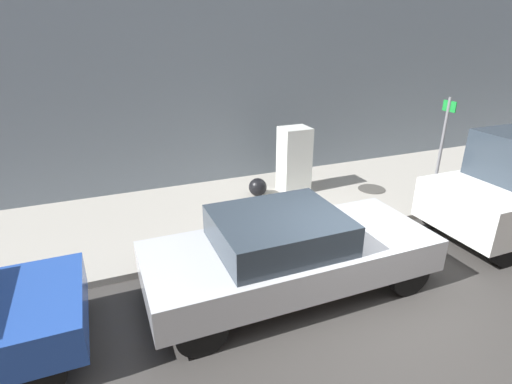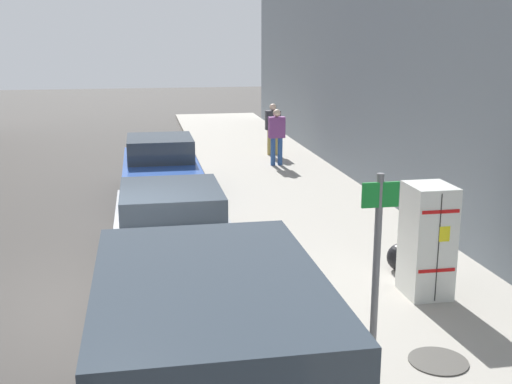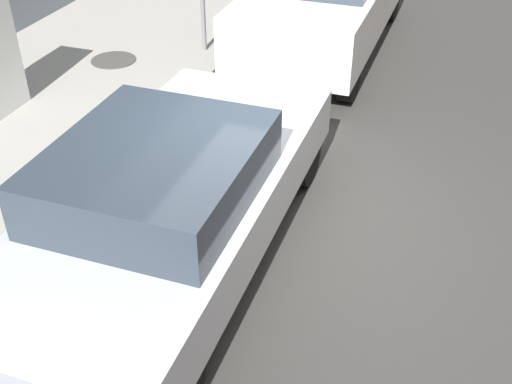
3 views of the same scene
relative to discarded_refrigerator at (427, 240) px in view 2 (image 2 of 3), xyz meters
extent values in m
plane|color=#383533|center=(4.52, -0.95, -0.97)|extent=(80.00, 80.00, 0.00)
cube|color=#9E998E|center=(0.43, -0.95, -0.90)|extent=(3.82, 44.00, 0.13)
cube|color=silver|center=(0.00, 0.00, 0.00)|extent=(0.62, 0.72, 1.67)
cube|color=black|center=(0.00, 0.36, 0.00)|extent=(0.01, 0.01, 1.58)
cube|color=yellow|center=(-0.08, 0.37, 0.21)|extent=(0.16, 0.01, 0.22)
cube|color=red|center=(0.00, 0.36, 0.53)|extent=(0.56, 0.01, 0.05)
cube|color=red|center=(0.00, 0.36, -0.33)|extent=(0.56, 0.01, 0.05)
cylinder|color=#47443F|center=(0.71, 1.95, -0.83)|extent=(0.70, 0.70, 0.02)
cylinder|color=slate|center=(1.89, 2.84, 0.42)|extent=(0.07, 0.07, 2.51)
cube|color=#198C33|center=(1.89, 2.86, 1.48)|extent=(0.36, 0.02, 0.24)
sphere|color=black|center=(-0.04, -0.98, -0.61)|extent=(0.45, 0.45, 0.45)
cylinder|color=#2D5193|center=(0.02, -9.90, -0.42)|extent=(0.14, 0.14, 0.82)
cylinder|color=#2D5193|center=(0.24, -9.90, -0.42)|extent=(0.14, 0.14, 0.82)
cube|color=#7A3D7F|center=(0.13, -9.90, 0.29)|extent=(0.48, 0.22, 0.61)
sphere|color=beige|center=(0.13, -9.90, 0.71)|extent=(0.22, 0.22, 0.22)
cylinder|color=#A8934C|center=(-0.22, -11.61, -0.43)|extent=(0.14, 0.14, 0.81)
cylinder|color=#A8934C|center=(-0.01, -11.61, -0.43)|extent=(0.14, 0.14, 0.81)
cube|color=#333338|center=(-0.11, -11.61, 0.28)|extent=(0.47, 0.22, 0.61)
sphere|color=beige|center=(-0.11, -11.61, 0.69)|extent=(0.22, 0.22, 0.22)
cube|color=#23479E|center=(3.60, -7.10, -0.32)|extent=(1.78, 4.19, 0.55)
cube|color=#2D3842|center=(3.60, -7.31, 0.23)|extent=(1.57, 1.76, 0.55)
cylinder|color=black|center=(2.84, -5.62, -0.60)|extent=(0.22, 0.74, 0.74)
cylinder|color=black|center=(4.36, -5.62, -0.60)|extent=(0.22, 0.74, 0.74)
cylinder|color=black|center=(2.84, -8.58, -0.60)|extent=(0.22, 0.74, 0.74)
cylinder|color=black|center=(4.36, -8.58, -0.60)|extent=(0.22, 0.74, 0.74)
cube|color=silver|center=(3.60, -1.90, -0.33)|extent=(1.89, 4.69, 0.55)
cube|color=#2D3842|center=(3.60, -2.13, 0.19)|extent=(1.66, 1.97, 0.50)
cylinder|color=black|center=(2.79, -0.16, -0.61)|extent=(0.22, 0.72, 0.72)
cylinder|color=black|center=(4.42, -0.16, -0.61)|extent=(0.22, 0.72, 0.72)
cylinder|color=black|center=(2.79, -3.63, -0.61)|extent=(0.22, 0.72, 0.72)
cylinder|color=black|center=(4.42, -3.63, -0.61)|extent=(0.22, 0.72, 0.72)
cube|color=#2D3842|center=(3.60, 3.87, 0.71)|extent=(1.69, 2.62, 0.95)
cylinder|color=black|center=(2.77, 2.09, -0.61)|extent=(0.22, 0.71, 0.71)
cylinder|color=black|center=(4.43, 2.09, -0.61)|extent=(0.22, 0.71, 0.71)
camera|label=1|loc=(8.56, -4.53, 3.11)|focal=28.00mm
camera|label=2|loc=(4.06, 8.33, 2.92)|focal=45.00mm
camera|label=3|loc=(5.96, -6.24, 3.18)|focal=45.00mm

